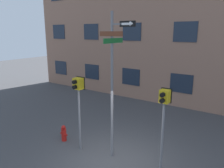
{
  "coord_description": "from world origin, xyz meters",
  "views": [
    {
      "loc": [
        3.75,
        -5.6,
        4.47
      ],
      "look_at": [
        -0.36,
        0.36,
        2.73
      ],
      "focal_mm": 35.0,
      "sensor_mm": 36.0,
      "label": 1
    }
  ],
  "objects_px": {
    "pedestrian_signal_right": "(164,109)",
    "fire_hydrant": "(64,133)",
    "street_sign_pole": "(113,77)",
    "pedestrian_signal_left": "(78,93)"
  },
  "relations": [
    {
      "from": "pedestrian_signal_right",
      "to": "fire_hydrant",
      "type": "height_order",
      "value": "pedestrian_signal_right"
    },
    {
      "from": "fire_hydrant",
      "to": "street_sign_pole",
      "type": "bearing_deg",
      "value": 4.63
    },
    {
      "from": "pedestrian_signal_left",
      "to": "pedestrian_signal_right",
      "type": "xyz_separation_m",
      "value": [
        3.12,
        0.47,
        -0.09
      ]
    },
    {
      "from": "street_sign_pole",
      "to": "fire_hydrant",
      "type": "xyz_separation_m",
      "value": [
        -2.38,
        -0.19,
        -2.65
      ]
    },
    {
      "from": "street_sign_pole",
      "to": "fire_hydrant",
      "type": "height_order",
      "value": "street_sign_pole"
    },
    {
      "from": "pedestrian_signal_right",
      "to": "fire_hydrant",
      "type": "distance_m",
      "value": 4.54
    },
    {
      "from": "street_sign_pole",
      "to": "fire_hydrant",
      "type": "relative_size",
      "value": 7.42
    },
    {
      "from": "street_sign_pole",
      "to": "pedestrian_signal_left",
      "type": "bearing_deg",
      "value": -167.97
    },
    {
      "from": "pedestrian_signal_left",
      "to": "street_sign_pole",
      "type": "bearing_deg",
      "value": 12.03
    },
    {
      "from": "street_sign_pole",
      "to": "fire_hydrant",
      "type": "bearing_deg",
      "value": -175.37
    }
  ]
}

